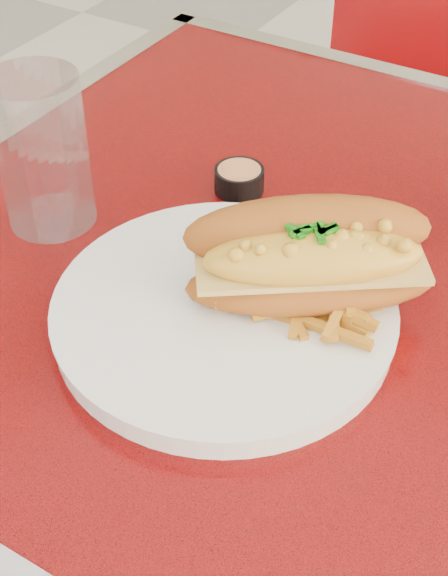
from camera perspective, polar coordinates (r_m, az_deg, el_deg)
The scene contains 6 objects.
dinner_plate at distance 0.69m, azimuth -0.00°, elevation -1.77°, with size 0.33×0.33×0.02m.
mac_hoagie at distance 0.67m, azimuth 6.15°, elevation 2.19°, with size 0.23×0.20×0.09m.
fries_pile at distance 0.68m, azimuth 6.14°, elevation -0.09°, with size 0.11×0.10×0.03m, color orange, non-canonical shape.
fork at distance 0.68m, azimuth 6.20°, elevation -1.38°, with size 0.06×0.13×0.00m.
sauce_cup_left at distance 0.84m, azimuth 1.09°, elevation 7.78°, with size 0.06×0.06×0.03m.
water_tumbler at distance 0.79m, azimuth -12.80°, elevation 9.40°, with size 0.09×0.09×0.15m, color #A6C3D6.
Camera 1 is at (0.04, -0.56, 1.25)m, focal length 50.00 mm.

